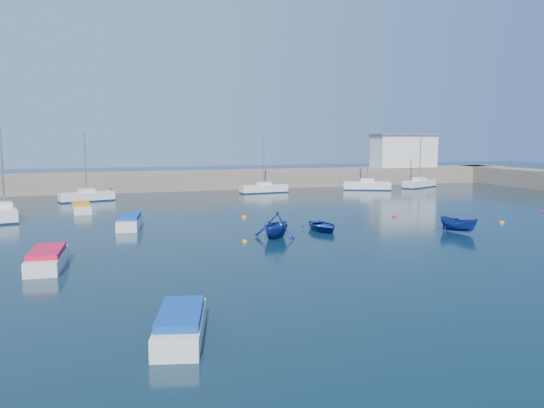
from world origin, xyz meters
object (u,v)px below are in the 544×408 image
object	(u,v)px
dinghy_center	(323,226)
sailboat_3	(5,213)
sailboat_7	(367,185)
dinghy_left	(276,225)
motorboat_0	(47,259)
dinghy_right	(459,225)
motorboat_2	(81,208)
sailboat_8	(419,184)
motorboat_3	(181,325)
sailboat_5	(87,196)
motorboat_1	(130,222)
harbor_office	(404,151)
sailboat_6	(264,188)

from	to	relation	value
dinghy_center	sailboat_3	bearing A→B (deg)	151.36
sailboat_7	dinghy_left	size ratio (longest dim) A/B	2.44
motorboat_0	dinghy_right	bearing A→B (deg)	8.70
motorboat_2	dinghy_left	distance (m)	23.23
sailboat_8	motorboat_3	bearing A→B (deg)	112.44
motorboat_2	dinghy_right	size ratio (longest dim) A/B	1.53
sailboat_5	dinghy_right	world-z (taller)	sailboat_5
motorboat_1	motorboat_2	xyz separation A→B (m)	(-3.92, 11.14, -0.08)
harbor_office	dinghy_center	xyz separation A→B (m)	(-30.20, -36.80, -4.72)
motorboat_1	dinghy_left	distance (m)	12.40
sailboat_3	sailboat_6	world-z (taller)	sailboat_6
sailboat_5	motorboat_2	xyz separation A→B (m)	(-0.36, -9.34, -0.13)
sailboat_6	dinghy_center	bearing A→B (deg)	165.89
sailboat_6	motorboat_3	world-z (taller)	sailboat_6
sailboat_7	motorboat_3	xyz separation A→B (m)	(-33.13, -47.48, -0.14)
sailboat_7	motorboat_3	distance (m)	57.90
harbor_office	sailboat_5	world-z (taller)	sailboat_5
harbor_office	motorboat_2	world-z (taller)	harbor_office
sailboat_6	dinghy_right	bearing A→B (deg)	-176.68
sailboat_7	dinghy_center	bearing A→B (deg)	170.85
sailboat_8	dinghy_right	bearing A→B (deg)	124.13
harbor_office	sailboat_8	size ratio (longest dim) A/B	1.17
sailboat_5	sailboat_7	xyz separation A→B (m)	(37.00, 2.10, 0.06)
sailboat_3	sailboat_5	bearing A→B (deg)	50.96
sailboat_7	dinghy_center	size ratio (longest dim) A/B	2.34
motorboat_3	harbor_office	bearing A→B (deg)	65.85
dinghy_right	sailboat_3	bearing A→B (deg)	129.16
sailboat_7	motorboat_1	xyz separation A→B (m)	(-33.44, -22.57, -0.11)
motorboat_2	motorboat_3	xyz separation A→B (m)	(4.23, -36.05, 0.05)
sailboat_6	motorboat_0	distance (m)	42.67
sailboat_8	dinghy_right	distance (m)	38.38
sailboat_6	motorboat_0	xyz separation A→B (m)	(-23.70, -35.49, -0.06)
motorboat_2	dinghy_center	xyz separation A→B (m)	(18.07, -17.14, -0.06)
sailboat_3	dinghy_left	bearing A→B (deg)	-49.24
motorboat_1	motorboat_3	world-z (taller)	motorboat_1
harbor_office	motorboat_1	distance (m)	54.19
sailboat_7	motorboat_2	xyz separation A→B (m)	(-37.36, -11.44, -0.19)
motorboat_3	sailboat_3	bearing A→B (deg)	121.89
dinghy_right	sailboat_6	bearing A→B (deg)	75.64
sailboat_3	motorboat_3	xyz separation A→B (m)	(10.48, -32.78, -0.14)
motorboat_0	sailboat_5	bearing A→B (deg)	91.46
sailboat_5	sailboat_6	size ratio (longest dim) A/B	0.95
harbor_office	sailboat_7	xyz separation A→B (m)	(-10.91, -8.23, -4.47)
motorboat_0	motorboat_2	world-z (taller)	motorboat_0
motorboat_3	dinghy_left	size ratio (longest dim) A/B	1.34
sailboat_8	motorboat_2	size ratio (longest dim) A/B	1.83
harbor_office	sailboat_6	size ratio (longest dim) A/B	1.20
sailboat_6	motorboat_2	size ratio (longest dim) A/B	1.78
sailboat_3	dinghy_left	distance (m)	25.25
sailboat_3	sailboat_7	distance (m)	46.02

